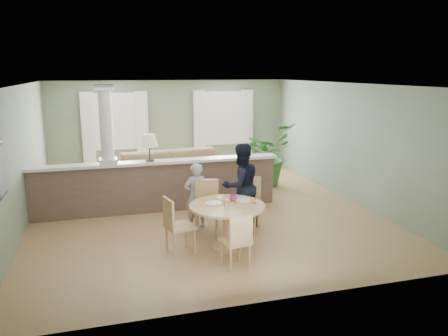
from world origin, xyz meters
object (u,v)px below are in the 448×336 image
object	(u,v)px
chair_far_boy	(207,205)
chair_side	(176,223)
dining_table	(227,214)
man_person	(241,186)
child_person	(196,196)
chair_far_man	(248,201)
chair_near	(238,239)
houseplant	(265,155)
sofa	(174,171)

from	to	relation	value
chair_far_boy	chair_side	bearing A→B (deg)	-116.24
dining_table	man_person	world-z (taller)	man_person
chair_side	child_person	world-z (taller)	child_person
chair_far_boy	child_person	size ratio (longest dim) A/B	0.78
dining_table	chair_far_man	size ratio (longest dim) A/B	1.27
chair_side	chair_near	bearing A→B (deg)	-148.51
chair_near	dining_table	bearing A→B (deg)	-106.06
houseplant	child_person	size ratio (longest dim) A/B	1.28
man_person	chair_far_man	bearing A→B (deg)	104.56
dining_table	man_person	size ratio (longest dim) A/B	0.78
sofa	dining_table	size ratio (longest dim) A/B	2.53
sofa	chair_side	distance (m)	4.12
chair_side	chair_far_boy	bearing A→B (deg)	-54.65
sofa	chair_far_boy	distance (m)	3.28
houseplant	chair_far_boy	distance (m)	3.80
chair_far_boy	child_person	world-z (taller)	child_person
sofa	dining_table	distance (m)	4.07
chair_near	chair_side	xyz separation A→B (m)	(-0.80, 0.83, 0.04)
sofa	houseplant	distance (m)	2.43
chair_far_man	houseplant	bearing A→B (deg)	93.36
chair_far_man	man_person	distance (m)	0.33
chair_near	child_person	world-z (taller)	child_person
dining_table	chair_side	bearing A→B (deg)	-179.53
houseplant	child_person	world-z (taller)	houseplant
chair_far_boy	child_person	xyz separation A→B (m)	(-0.14, 0.31, 0.09)
chair_far_boy	chair_side	xyz separation A→B (m)	(-0.71, -0.79, -0.02)
dining_table	chair_far_man	xyz separation A→B (m)	(0.64, 0.79, -0.06)
chair_far_boy	man_person	bearing A→B (deg)	29.94
houseplant	chair_near	bearing A→B (deg)	-115.78
sofa	chair_near	size ratio (longest dim) A/B	3.67
chair_far_boy	chair_far_man	distance (m)	0.81
chair_side	man_person	world-z (taller)	man_person
chair_far_boy	chair_far_man	bearing A→B (deg)	16.82
chair_far_man	chair_side	bearing A→B (deg)	-122.28
sofa	chair_side	bearing A→B (deg)	-105.66
houseplant	dining_table	world-z (taller)	houseplant
dining_table	child_person	distance (m)	1.13
chair_near	chair_far_man	bearing A→B (deg)	-124.54
child_person	chair_far_boy	bearing A→B (deg)	104.68
dining_table	chair_side	world-z (taller)	chair_side
chair_near	houseplant	bearing A→B (deg)	-126.26
chair_near	chair_far_boy	bearing A→B (deg)	-97.43
chair_far_boy	chair_near	bearing A→B (deg)	-71.03
dining_table	child_person	size ratio (longest dim) A/B	1.00
chair_near	child_person	xyz separation A→B (m)	(-0.22, 1.93, 0.15)
houseplant	chair_far_man	bearing A→B (deg)	-116.69
sofa	chair_near	xyz separation A→B (m)	(0.16, -4.89, 0.01)
sofa	chair_far_boy	xyz separation A→B (m)	(0.07, -3.28, 0.08)
man_person	dining_table	bearing A→B (deg)	45.13
sofa	chair_far_boy	size ratio (longest dim) A/B	3.22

